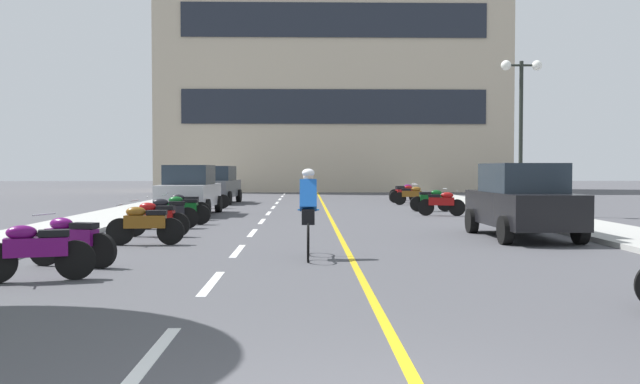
{
  "coord_description": "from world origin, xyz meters",
  "views": [
    {
      "loc": [
        -0.62,
        -4.21,
        1.69
      ],
      "look_at": [
        -0.22,
        14.4,
        1.06
      ],
      "focal_mm": 38.96,
      "sensor_mm": 36.0,
      "label": 1
    }
  ],
  "objects_px": {
    "street_lamp_mid": "(521,102)",
    "motorcycle_12": "(405,193)",
    "parked_car_near": "(522,201)",
    "motorcycle_1": "(35,250)",
    "motorcycle_2": "(71,240)",
    "parked_car_mid": "(190,190)",
    "motorcycle_11": "(412,195)",
    "motorcycle_9": "(432,200)",
    "motorcycle_13": "(405,191)",
    "motorcycle_5": "(167,212)",
    "motorcycle_10": "(209,197)",
    "motorcycle_6": "(182,209)",
    "motorcycle_8": "(442,203)",
    "cyclist_rider": "(308,211)",
    "motorcycle_3": "(145,224)",
    "motorcycle_4": "(155,218)",
    "motorcycle_7": "(184,206)",
    "parked_car_far": "(217,185)"
  },
  "relations": [
    {
      "from": "motorcycle_3",
      "to": "motorcycle_5",
      "type": "height_order",
      "value": "same"
    },
    {
      "from": "motorcycle_1",
      "to": "motorcycle_2",
      "type": "distance_m",
      "value": 1.52
    },
    {
      "from": "motorcycle_3",
      "to": "motorcycle_4",
      "type": "xyz_separation_m",
      "value": [
        -0.17,
        1.87,
        0.0
      ]
    },
    {
      "from": "street_lamp_mid",
      "to": "motorcycle_9",
      "type": "distance_m",
      "value": 5.23
    },
    {
      "from": "parked_car_near",
      "to": "motorcycle_8",
      "type": "height_order",
      "value": "parked_car_near"
    },
    {
      "from": "motorcycle_2",
      "to": "motorcycle_3",
      "type": "bearing_deg",
      "value": 82.24
    },
    {
      "from": "parked_car_mid",
      "to": "motorcycle_9",
      "type": "distance_m",
      "value": 9.4
    },
    {
      "from": "street_lamp_mid",
      "to": "parked_car_near",
      "type": "bearing_deg",
      "value": -107.1
    },
    {
      "from": "motorcycle_12",
      "to": "motorcycle_6",
      "type": "bearing_deg",
      "value": -122.96
    },
    {
      "from": "parked_car_near",
      "to": "motorcycle_11",
      "type": "distance_m",
      "value": 15.37
    },
    {
      "from": "motorcycle_10",
      "to": "motorcycle_13",
      "type": "bearing_deg",
      "value": 38.39
    },
    {
      "from": "parked_car_mid",
      "to": "motorcycle_4",
      "type": "bearing_deg",
      "value": -86.42
    },
    {
      "from": "motorcycle_3",
      "to": "motorcycle_8",
      "type": "height_order",
      "value": "same"
    },
    {
      "from": "parked_car_mid",
      "to": "parked_car_far",
      "type": "distance_m",
      "value": 8.4
    },
    {
      "from": "parked_car_mid",
      "to": "motorcycle_6",
      "type": "distance_m",
      "value": 4.54
    },
    {
      "from": "motorcycle_5",
      "to": "motorcycle_11",
      "type": "height_order",
      "value": "same"
    },
    {
      "from": "parked_car_near",
      "to": "motorcycle_1",
      "type": "bearing_deg",
      "value": -145.91
    },
    {
      "from": "parked_car_far",
      "to": "motorcycle_3",
      "type": "bearing_deg",
      "value": -87.65
    },
    {
      "from": "motorcycle_2",
      "to": "motorcycle_3",
      "type": "relative_size",
      "value": 0.97
    },
    {
      "from": "parked_car_near",
      "to": "motorcycle_2",
      "type": "xyz_separation_m",
      "value": [
        -9.28,
        -4.78,
        -0.44
      ]
    },
    {
      "from": "motorcycle_4",
      "to": "motorcycle_12",
      "type": "distance_m",
      "value": 19.24
    },
    {
      "from": "street_lamp_mid",
      "to": "motorcycle_7",
      "type": "bearing_deg",
      "value": -171.26
    },
    {
      "from": "motorcycle_2",
      "to": "motorcycle_8",
      "type": "bearing_deg",
      "value": 55.05
    },
    {
      "from": "parked_car_mid",
      "to": "motorcycle_11",
      "type": "distance_m",
      "value": 11.34
    },
    {
      "from": "motorcycle_3",
      "to": "motorcycle_6",
      "type": "relative_size",
      "value": 1.0
    },
    {
      "from": "motorcycle_5",
      "to": "cyclist_rider",
      "type": "bearing_deg",
      "value": -58.72
    },
    {
      "from": "motorcycle_3",
      "to": "motorcycle_12",
      "type": "bearing_deg",
      "value": 65.86
    },
    {
      "from": "street_lamp_mid",
      "to": "motorcycle_4",
      "type": "xyz_separation_m",
      "value": [
        -11.38,
        -7.27,
        -3.57
      ]
    },
    {
      "from": "motorcycle_10",
      "to": "motorcycle_13",
      "type": "xyz_separation_m",
      "value": [
        9.37,
        7.42,
        0.0
      ]
    },
    {
      "from": "motorcycle_2",
      "to": "motorcycle_8",
      "type": "xyz_separation_m",
      "value": [
        8.91,
        12.74,
        0.0
      ]
    },
    {
      "from": "motorcycle_4",
      "to": "cyclist_rider",
      "type": "distance_m",
      "value": 5.65
    },
    {
      "from": "street_lamp_mid",
      "to": "motorcycle_12",
      "type": "distance_m",
      "value": 10.86
    },
    {
      "from": "parked_car_mid",
      "to": "motorcycle_3",
      "type": "distance_m",
      "value": 10.14
    },
    {
      "from": "motorcycle_1",
      "to": "motorcycle_8",
      "type": "distance_m",
      "value": 16.83
    },
    {
      "from": "motorcycle_2",
      "to": "motorcycle_9",
      "type": "height_order",
      "value": "same"
    },
    {
      "from": "motorcycle_13",
      "to": "motorcycle_5",
      "type": "bearing_deg",
      "value": -117.89
    },
    {
      "from": "motorcycle_8",
      "to": "motorcycle_11",
      "type": "relative_size",
      "value": 0.99
    },
    {
      "from": "motorcycle_5",
      "to": "cyclist_rider",
      "type": "xyz_separation_m",
      "value": [
        3.92,
        -6.45,
        0.41
      ]
    },
    {
      "from": "motorcycle_6",
      "to": "motorcycle_9",
      "type": "distance_m",
      "value": 10.72
    },
    {
      "from": "parked_car_far",
      "to": "motorcycle_7",
      "type": "height_order",
      "value": "parked_car_far"
    },
    {
      "from": "motorcycle_4",
      "to": "motorcycle_1",
      "type": "bearing_deg",
      "value": -92.72
    },
    {
      "from": "motorcycle_2",
      "to": "motorcycle_3",
      "type": "xyz_separation_m",
      "value": [
        0.47,
        3.43,
        0.0
      ]
    },
    {
      "from": "motorcycle_3",
      "to": "motorcycle_5",
      "type": "bearing_deg",
      "value": 94.37
    },
    {
      "from": "motorcycle_3",
      "to": "motorcycle_12",
      "type": "height_order",
      "value": "same"
    },
    {
      "from": "motorcycle_2",
      "to": "motorcycle_7",
      "type": "distance_m",
      "value": 10.78
    },
    {
      "from": "motorcycle_4",
      "to": "motorcycle_9",
      "type": "height_order",
      "value": "same"
    },
    {
      "from": "motorcycle_6",
      "to": "motorcycle_5",
      "type": "bearing_deg",
      "value": -95.7
    },
    {
      "from": "street_lamp_mid",
      "to": "parked_car_mid",
      "type": "height_order",
      "value": "street_lamp_mid"
    },
    {
      "from": "motorcycle_9",
      "to": "parked_car_mid",
      "type": "bearing_deg",
      "value": -169.22
    },
    {
      "from": "motorcycle_2",
      "to": "motorcycle_13",
      "type": "bearing_deg",
      "value": 69.47
    }
  ]
}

